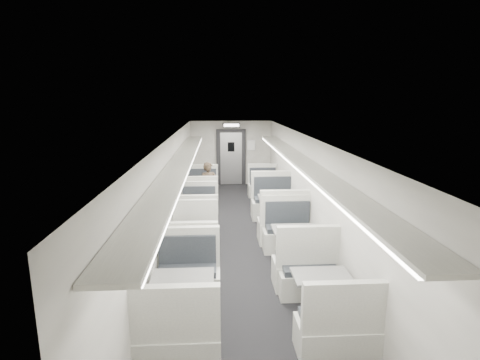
{
  "coord_description": "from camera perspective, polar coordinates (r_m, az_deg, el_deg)",
  "views": [
    {
      "loc": [
        -0.47,
        -7.93,
        3.21
      ],
      "look_at": [
        0.1,
        1.89,
        1.06
      ],
      "focal_mm": 28.0,
      "sensor_mm": 36.0,
      "label": 1
    }
  ],
  "objects": [
    {
      "name": "passenger",
      "position": [
        10.77,
        -4.76,
        -1.08
      ],
      "size": [
        0.6,
        0.48,
        1.44
      ],
      "primitive_type": "imported",
      "rotation": [
        0.0,
        0.0,
        0.3
      ],
      "color": "black",
      "rests_on": "room"
    },
    {
      "name": "window_a",
      "position": [
        11.53,
        -8.35,
        2.92
      ],
      "size": [
        0.02,
        1.18,
        0.84
      ],
      "primitive_type": "cube",
      "color": "black",
      "rests_on": "room"
    },
    {
      "name": "vestibule_door",
      "position": [
        14.04,
        -1.37,
        3.44
      ],
      "size": [
        1.1,
        0.13,
        2.1
      ],
      "color": "black",
      "rests_on": "room"
    },
    {
      "name": "wall_notice",
      "position": [
        14.01,
        1.7,
        5.32
      ],
      "size": [
        0.32,
        0.02,
        0.4
      ],
      "primitive_type": "cube",
      "color": "white",
      "rests_on": "room"
    },
    {
      "name": "luggage_rack_left",
      "position": [
        7.78,
        -8.99,
        2.62
      ],
      "size": [
        0.46,
        10.4,
        0.09
      ],
      "color": "#AEAFA4",
      "rests_on": "room"
    },
    {
      "name": "window_d",
      "position": [
        5.18,
        -14.59,
        -9.09
      ],
      "size": [
        0.02,
        1.18,
        0.84
      ],
      "primitive_type": "cube",
      "color": "black",
      "rests_on": "room"
    },
    {
      "name": "booth_left_b",
      "position": [
        9.26,
        -6.47,
        -5.7
      ],
      "size": [
        0.98,
        1.98,
        1.06
      ],
      "color": "#AEAFA4",
      "rests_on": "room"
    },
    {
      "name": "booth_right_c",
      "position": [
        7.45,
        8.45,
        -10.03
      ],
      "size": [
        1.08,
        2.19,
        1.17
      ],
      "color": "#AEAFA4",
      "rests_on": "room"
    },
    {
      "name": "room",
      "position": [
        8.2,
        0.07,
        -1.85
      ],
      "size": [
        3.24,
        12.24,
        2.64
      ],
      "color": "black",
      "rests_on": "ground"
    },
    {
      "name": "booth_right_b",
      "position": [
        9.43,
        5.82,
        -4.92
      ],
      "size": [
        1.17,
        2.36,
        1.26
      ],
      "color": "#AEAFA4",
      "rests_on": "room"
    },
    {
      "name": "window_b",
      "position": [
        9.37,
        -9.49,
        0.72
      ],
      "size": [
        0.02,
        1.18,
        0.84
      ],
      "primitive_type": "cube",
      "color": "black",
      "rests_on": "room"
    },
    {
      "name": "booth_left_a",
      "position": [
        11.54,
        -5.85,
        -2.0
      ],
      "size": [
        1.0,
        2.03,
        1.09
      ],
      "color": "#AEAFA4",
      "rests_on": "room"
    },
    {
      "name": "exit_sign",
      "position": [
        13.42,
        -1.32,
        8.36
      ],
      "size": [
        0.62,
        0.12,
        0.16
      ],
      "color": "black",
      "rests_on": "room"
    },
    {
      "name": "booth_left_d",
      "position": [
        5.66,
        -8.64,
        -17.73
      ],
      "size": [
        1.06,
        2.14,
        1.15
      ],
      "color": "#AEAFA4",
      "rests_on": "room"
    },
    {
      "name": "window_c",
      "position": [
        7.25,
        -11.29,
        -2.77
      ],
      "size": [
        0.02,
        1.18,
        0.84
      ],
      "primitive_type": "cube",
      "color": "black",
      "rests_on": "room"
    },
    {
      "name": "booth_right_d",
      "position": [
        5.86,
        12.2,
        -16.99
      ],
      "size": [
        1.01,
        2.04,
        1.09
      ],
      "color": "#AEAFA4",
      "rests_on": "room"
    },
    {
      "name": "luggage_rack_right",
      "position": [
        7.93,
        9.23,
        2.79
      ],
      "size": [
        0.46,
        10.4,
        0.09
      ],
      "color": "#AEAFA4",
      "rests_on": "room"
    },
    {
      "name": "booth_right_a",
      "position": [
        11.82,
        3.92,
        -1.67
      ],
      "size": [
        0.98,
        1.99,
        1.07
      ],
      "color": "#AEAFA4",
      "rests_on": "room"
    },
    {
      "name": "booth_left_c",
      "position": [
        7.79,
        -7.08,
        -9.19
      ],
      "size": [
        1.0,
        2.03,
        1.08
      ],
      "color": "#AEAFA4",
      "rests_on": "room"
    }
  ]
}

